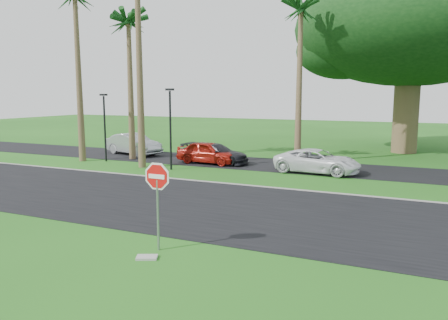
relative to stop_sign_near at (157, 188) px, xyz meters
name	(u,v)px	position (x,y,z in m)	size (l,w,h in m)	color
ground	(194,220)	(-0.50, 3.00, -1.77)	(120.00, 120.00, 0.00)	#1D5415
road	(218,206)	(-0.50, 5.00, -1.76)	(120.00, 8.00, 0.02)	black
parking_strip	(291,166)	(-0.50, 15.50, -1.76)	(120.00, 5.00, 0.02)	black
curb	(254,186)	(-0.50, 9.05, -1.74)	(120.00, 0.12, 0.06)	gray
stop_sign_near	(157,188)	(0.00, 0.00, 0.00)	(1.05, 0.07, 2.62)	gray
palm_left_mid	(128,26)	(-11.00, 14.00, 6.90)	(5.00, 5.00, 10.00)	brown
palm_center	(301,13)	(-0.50, 17.00, 7.39)	(5.00, 5.00, 10.50)	brown
canopy_tree	(411,29)	(5.50, 25.00, 7.17)	(16.50, 16.50, 13.12)	brown
streetlight_left	(105,123)	(-12.00, 12.50, 0.72)	(0.45, 0.25, 4.34)	black
streetlight_right	(170,124)	(-6.50, 11.50, 0.88)	(0.45, 0.25, 4.64)	black
car_silver	(133,144)	(-12.23, 15.84, -1.03)	(1.58, 4.53, 1.49)	#A6A9AD
car_red	(209,153)	(-5.48, 14.35, -1.08)	(1.64, 4.08, 1.39)	#A1160D
car_dark	(216,154)	(-5.07, 14.51, -1.15)	(1.74, 4.29, 1.24)	black
car_minivan	(317,161)	(1.45, 13.83, -1.12)	(2.15, 4.67, 1.30)	white
utility_slab	(147,257)	(0.06, -0.68, -1.74)	(0.55, 0.35, 0.06)	#9C9B94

